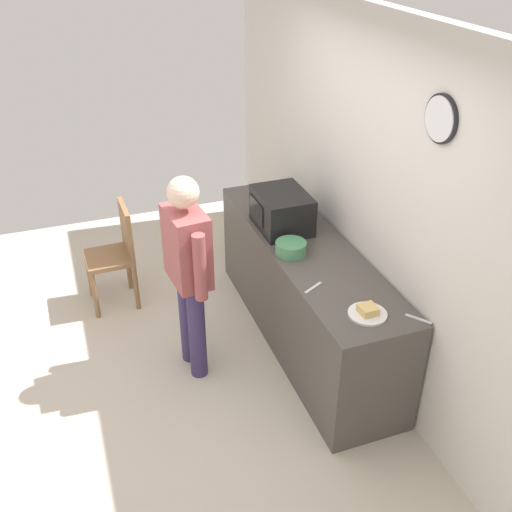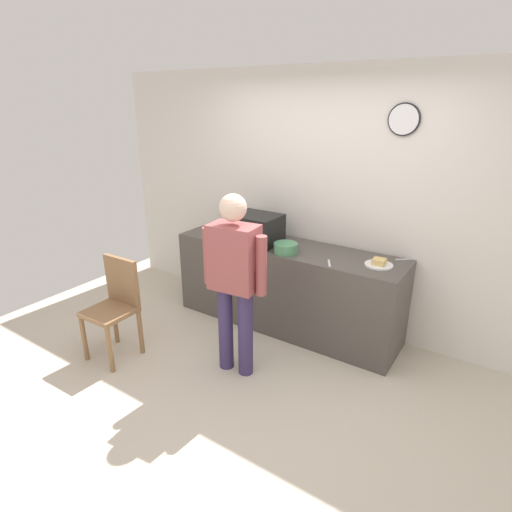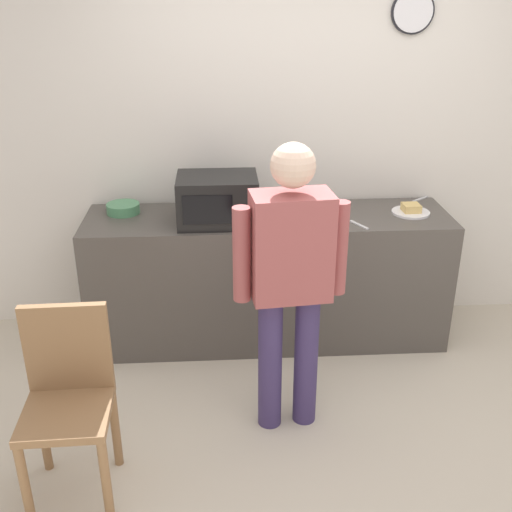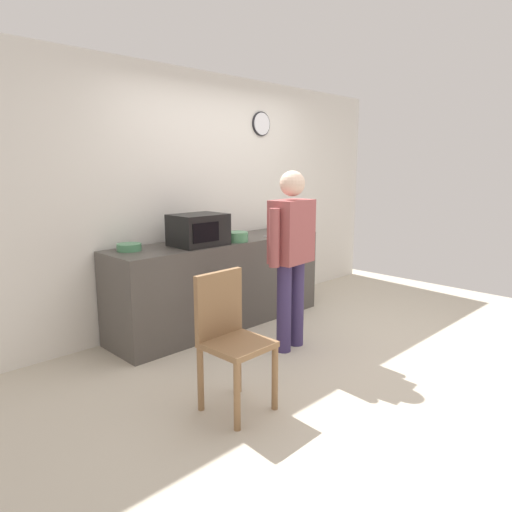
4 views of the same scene
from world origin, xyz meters
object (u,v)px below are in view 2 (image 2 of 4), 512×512
sandwich_plate (379,264)px  person_standing (234,274)px  microwave (255,229)px  fork_utensil (404,259)px  salad_bowl (220,225)px  spoon_utensil (329,263)px  wooden_chair (115,303)px  cereal_bowl (286,248)px

sandwich_plate → person_standing: 1.30m
microwave → fork_utensil: size_ratio=2.94×
microwave → salad_bowl: (-0.62, 0.21, -0.12)m
spoon_utensil → wooden_chair: bearing=-144.7°
wooden_chair → microwave: bearing=60.2°
sandwich_plate → cereal_bowl: 0.88m
cereal_bowl → fork_utensil: bearing=23.7°
fork_utensil → spoon_utensil: 0.72m
spoon_utensil → cereal_bowl: bearing=176.2°
cereal_bowl → spoon_utensil: size_ratio=1.36×
salad_bowl → spoon_utensil: (1.51, -0.33, -0.03)m
sandwich_plate → fork_utensil: sandwich_plate is taller
salad_bowl → wooden_chair: 1.52m
microwave → person_standing: 0.94m
sandwich_plate → wooden_chair: size_ratio=0.26×
wooden_chair → cereal_bowl: bearing=45.9°
microwave → sandwich_plate: (1.27, 0.08, -0.13)m
microwave → fork_utensil: microwave is taller
fork_utensil → spoon_utensil: bearing=-138.6°
person_standing → sandwich_plate: bearing=45.8°
salad_bowl → person_standing: bearing=-47.1°
sandwich_plate → salad_bowl: (-1.90, 0.13, 0.01)m
microwave → cereal_bowl: bearing=-12.2°
sandwich_plate → fork_utensil: size_ratio=1.46×
salad_bowl → wooden_chair: bearing=-93.6°
microwave → person_standing: size_ratio=0.31×
cereal_bowl → wooden_chair: size_ratio=0.25×
microwave → salad_bowl: 0.67m
cereal_bowl → salad_bowl: bearing=164.1°
microwave → spoon_utensil: microwave is taller
sandwich_plate → wooden_chair: 2.42m
microwave → fork_utensil: (1.42, 0.35, -0.15)m
cereal_bowl → wooden_chair: cereal_bowl is taller
spoon_utensil → person_standing: size_ratio=0.11×
spoon_utensil → wooden_chair: 2.00m
sandwich_plate → salad_bowl: same height
fork_utensil → wooden_chair: bearing=-143.1°
microwave → wooden_chair: 1.53m
cereal_bowl → person_standing: (-0.05, -0.77, -0.01)m
salad_bowl → wooden_chair: salad_bowl is taller
cereal_bowl → fork_utensil: size_ratio=1.36×
sandwich_plate → wooden_chair: (-1.99, -1.33, -0.39)m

